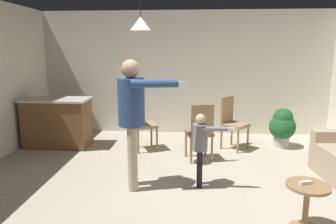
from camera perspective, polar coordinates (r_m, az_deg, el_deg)
ground at (r=4.13m, az=2.13°, el=-15.49°), size 7.68×7.68×0.00m
wall_back at (r=6.89m, az=3.17°, el=7.20°), size 6.40×0.10×2.70m
kitchen_counter at (r=6.35m, az=-19.85°, el=-1.84°), size 1.26×0.66×0.95m
side_table_by_couch at (r=3.61m, az=24.35°, el=-14.98°), size 0.44×0.44×0.52m
person_adult at (r=4.06m, az=-6.61°, el=0.29°), size 0.89×0.50×1.75m
person_child at (r=4.22m, az=6.14°, el=-5.54°), size 0.54×0.30×1.03m
dining_chair_by_counter at (r=5.19m, az=6.00°, el=-3.34°), size 0.51×0.51×1.00m
dining_chair_near_wall at (r=5.96m, az=11.80°, el=-1.57°), size 0.59×0.59×1.00m
dining_chair_centre_back at (r=5.75m, az=-5.06°, el=-1.84°), size 0.55×0.55×1.00m
potted_plant_corner at (r=6.34m, az=20.51°, el=-2.41°), size 0.50×0.50×0.77m
spare_remote_on_table at (r=3.52m, az=24.26°, el=-11.92°), size 0.13×0.07×0.04m
ceiling_light_pendant at (r=4.73m, az=-5.12°, el=16.07°), size 0.32×0.32×0.55m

